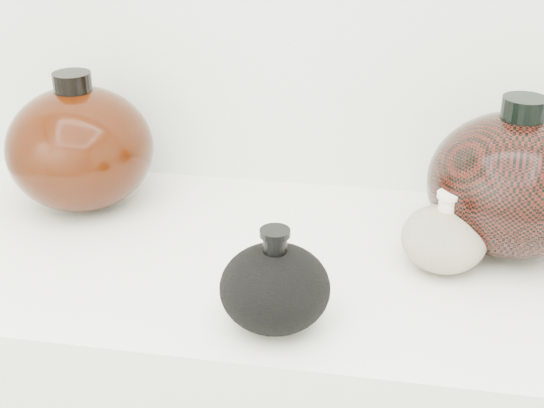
% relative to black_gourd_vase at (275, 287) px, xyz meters
% --- Properties ---
extents(room, '(3.04, 2.42, 2.64)m').
position_rel_black_gourd_vase_xyz_m(room, '(0.01, -0.51, 0.35)').
color(room, slate).
rests_on(room, ground).
extents(black_gourd_vase, '(0.16, 0.16, 0.13)m').
position_rel_black_gourd_vase_xyz_m(black_gourd_vase, '(0.00, 0.00, 0.00)').
color(black_gourd_vase, black).
rests_on(black_gourd_vase, display_counter).
extents(cream_gourd_vase, '(0.13, 0.13, 0.12)m').
position_rel_black_gourd_vase_xyz_m(cream_gourd_vase, '(0.21, 0.17, -0.01)').
color(cream_gourd_vase, beige).
rests_on(cream_gourd_vase, display_counter).
extents(left_round_pot, '(0.26, 0.26, 0.22)m').
position_rel_black_gourd_vase_xyz_m(left_round_pot, '(-0.36, 0.28, 0.04)').
color(left_round_pot, black).
rests_on(left_round_pot, display_counter).
extents(right_round_pot, '(0.26, 0.26, 0.23)m').
position_rel_black_gourd_vase_xyz_m(right_round_pot, '(0.30, 0.25, 0.05)').
color(right_round_pot, black).
rests_on(right_round_pot, display_counter).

